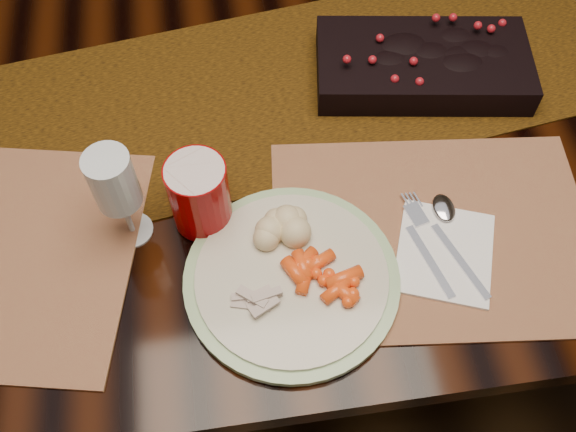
{
  "coord_description": "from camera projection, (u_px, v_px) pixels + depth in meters",
  "views": [
    {
      "loc": [
        -0.1,
        -0.7,
        1.55
      ],
      "look_at": [
        -0.04,
        -0.24,
        0.8
      ],
      "focal_mm": 40.0,
      "sensor_mm": 36.0,
      "label": 1
    }
  ],
  "objects": [
    {
      "name": "table_runner",
      "position": [
        268.0,
        93.0,
        1.07
      ],
      "size": [
        1.91,
        0.66,
        0.0
      ],
      "primitive_type": "cube",
      "rotation": [
        0.0,
        0.0,
        0.15
      ],
      "color": "black",
      "rests_on": "dining_table"
    },
    {
      "name": "floor",
      "position": [
        289.0,
        298.0,
        1.69
      ],
      "size": [
        5.0,
        5.0,
        0.0
      ],
      "primitive_type": "plane",
      "color": "black",
      "rests_on": "ground"
    },
    {
      "name": "baby_carrots",
      "position": [
        314.0,
        278.0,
        0.85
      ],
      "size": [
        0.12,
        0.1,
        0.02
      ],
      "primitive_type": null,
      "rotation": [
        0.0,
        0.0,
        -0.14
      ],
      "color": "#FF4D13",
      "rests_on": "dinner_plate"
    },
    {
      "name": "centerpiece",
      "position": [
        423.0,
        61.0,
        1.05
      ],
      "size": [
        0.37,
        0.23,
        0.07
      ],
      "primitive_type": null,
      "rotation": [
        0.0,
        0.0,
        -0.15
      ],
      "color": "black",
      "rests_on": "table_runner"
    },
    {
      "name": "turkey_shreds",
      "position": [
        253.0,
        299.0,
        0.84
      ],
      "size": [
        0.08,
        0.07,
        0.02
      ],
      "primitive_type": null,
      "rotation": [
        0.0,
        0.0,
        -0.13
      ],
      "color": "beige",
      "rests_on": "dinner_plate"
    },
    {
      "name": "wine_glass",
      "position": [
        120.0,
        198.0,
        0.85
      ],
      "size": [
        0.07,
        0.07,
        0.17
      ],
      "primitive_type": null,
      "rotation": [
        0.0,
        0.0,
        -0.14
      ],
      "color": "silver",
      "rests_on": "dining_table"
    },
    {
      "name": "dinner_plate",
      "position": [
        292.0,
        278.0,
        0.87
      ],
      "size": [
        0.38,
        0.38,
        0.02
      ],
      "primitive_type": "cylinder",
      "rotation": [
        0.0,
        0.0,
        0.34
      ],
      "color": "beige",
      "rests_on": "placemat_main"
    },
    {
      "name": "mashed_potatoes",
      "position": [
        280.0,
        221.0,
        0.89
      ],
      "size": [
        0.08,
        0.07,
        0.04
      ],
      "primitive_type": null,
      "rotation": [
        0.0,
        0.0,
        0.1
      ],
      "color": "#CDB78C",
      "rests_on": "dinner_plate"
    },
    {
      "name": "fork",
      "position": [
        426.0,
        249.0,
        0.9
      ],
      "size": [
        0.06,
        0.16,
        0.0
      ],
      "primitive_type": null,
      "rotation": [
        0.0,
        0.0,
        0.26
      ],
      "color": "silver",
      "rests_on": "napkin"
    },
    {
      "name": "dining_table",
      "position": [
        290.0,
        224.0,
        1.37
      ],
      "size": [
        1.8,
        1.0,
        0.75
      ],
      "primitive_type": "cube",
      "color": "black",
      "rests_on": "floor"
    },
    {
      "name": "napkin",
      "position": [
        445.0,
        252.0,
        0.9
      ],
      "size": [
        0.18,
        0.19,
        0.01
      ],
      "primitive_type": "cube",
      "rotation": [
        0.0,
        0.0,
        -0.36
      ],
      "color": "white",
      "rests_on": "placemat_main"
    },
    {
      "name": "placemat_main",
      "position": [
        432.0,
        233.0,
        0.92
      ],
      "size": [
        0.49,
        0.38,
        0.0
      ],
      "primitive_type": "cube",
      "rotation": [
        0.0,
        0.0,
        -0.11
      ],
      "color": "brown",
      "rests_on": "dining_table"
    },
    {
      "name": "red_cup",
      "position": [
        199.0,
        195.0,
        0.89
      ],
      "size": [
        0.1,
        0.1,
        0.12
      ],
      "primitive_type": "cylinder",
      "rotation": [
        0.0,
        0.0,
        -0.19
      ],
      "color": "#8D0204",
      "rests_on": "placemat_main"
    },
    {
      "name": "spoon",
      "position": [
        455.0,
        244.0,
        0.9
      ],
      "size": [
        0.08,
        0.16,
        0.0
      ],
      "primitive_type": null,
      "rotation": [
        0.0,
        0.0,
        0.33
      ],
      "color": "white",
      "rests_on": "napkin"
    }
  ]
}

